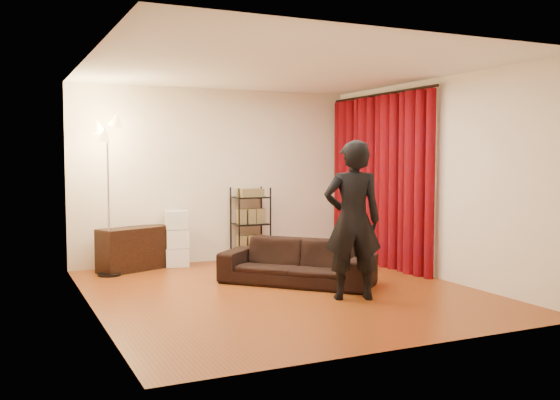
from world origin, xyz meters
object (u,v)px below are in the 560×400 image
sofa (297,262)px  person (353,220)px  wire_shelf (251,224)px  media_cabinet (135,249)px  floor_lamp (108,198)px  storage_boxes (177,238)px

sofa → person: (0.20, -1.04, 0.63)m
wire_shelf → media_cabinet: bearing=167.1°
media_cabinet → floor_lamp: size_ratio=0.49×
person → wire_shelf: bearing=-69.5°
person → wire_shelf: size_ratio=1.58×
media_cabinet → floor_lamp: 0.92m
media_cabinet → floor_lamp: floor_lamp is taller
media_cabinet → wire_shelf: wire_shelf is taller
sofa → storage_boxes: (-1.06, 1.91, 0.14)m
person → floor_lamp: size_ratio=0.85×
person → storage_boxes: (-1.26, 2.95, -0.49)m
media_cabinet → storage_boxes: 0.65m
sofa → media_cabinet: (-1.70, 1.88, 0.03)m
floor_lamp → sofa: bearing=-37.0°
storage_boxes → wire_shelf: (1.20, 0.03, 0.16)m
sofa → floor_lamp: bearing=-171.1°
wire_shelf → floor_lamp: (-2.25, -0.35, 0.50)m
sofa → floor_lamp: 2.76m
storage_boxes → floor_lamp: floor_lamp is taller
sofa → media_cabinet: media_cabinet is taller
person → storage_boxes: size_ratio=2.17×
media_cabinet → storage_boxes: size_ratio=1.27×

